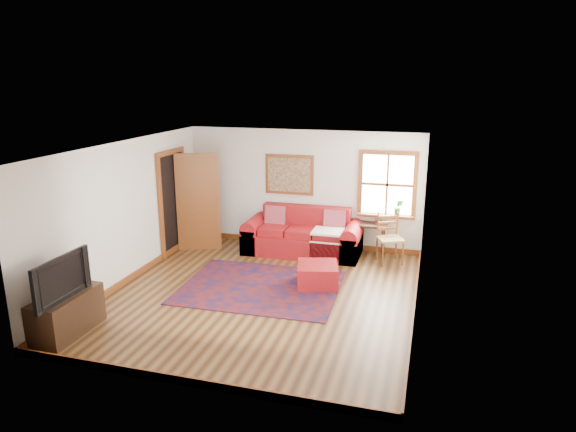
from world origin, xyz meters
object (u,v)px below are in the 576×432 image
(red_ottoman, at_px, (317,275))
(side_table, at_px, (372,229))
(ladder_back_chair, at_px, (389,236))
(media_cabinet, at_px, (67,314))
(red_leather_sofa, at_px, (303,238))

(red_ottoman, xyz_separation_m, side_table, (0.72, 1.88, 0.35))
(red_ottoman, xyz_separation_m, ladder_back_chair, (1.08, 1.57, 0.34))
(red_ottoman, bearing_deg, side_table, 54.84)
(side_table, bearing_deg, red_ottoman, -110.83)
(side_table, xyz_separation_m, media_cabinet, (-3.76, -4.55, -0.25))
(red_ottoman, relative_size, side_table, 1.04)
(ladder_back_chair, xyz_separation_m, media_cabinet, (-4.12, -4.23, -0.24))
(media_cabinet, bearing_deg, red_leather_sofa, 61.23)
(red_leather_sofa, distance_m, media_cabinet, 4.91)
(ladder_back_chair, bearing_deg, red_ottoman, -124.70)
(red_ottoman, distance_m, side_table, 2.04)
(side_table, distance_m, ladder_back_chair, 0.49)
(red_leather_sofa, bearing_deg, ladder_back_chair, -2.37)
(red_leather_sofa, bearing_deg, red_ottoman, -67.58)
(red_leather_sofa, relative_size, ladder_back_chair, 2.43)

